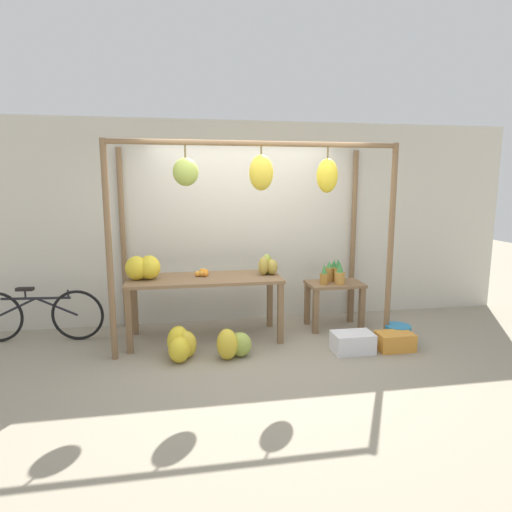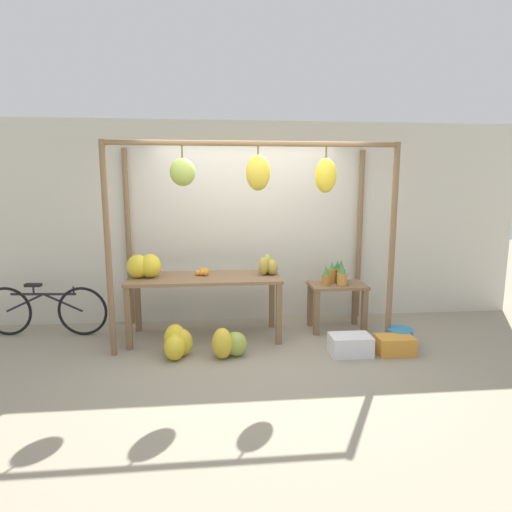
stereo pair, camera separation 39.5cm
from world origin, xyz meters
name	(u,v)px [view 2 (the right image)]	position (x,y,z in m)	size (l,w,h in m)	color
ground_plane	(256,353)	(0.00, 0.00, 0.00)	(20.00, 20.00, 0.00)	gray
shop_wall_back	(246,223)	(0.00, 1.36, 1.40)	(8.00, 0.08, 2.80)	beige
stall_awning	(254,199)	(0.01, 0.33, 1.77)	(3.34, 1.31, 2.42)	brown
display_table_main	(205,284)	(-0.59, 0.59, 0.69)	(1.89, 0.75, 0.80)	brown
display_table_side	(337,296)	(1.16, 0.73, 0.47)	(0.74, 0.48, 0.63)	brown
banana_pile_on_table	(144,266)	(-1.32, 0.59, 0.94)	(0.48, 0.35, 0.29)	yellow
orange_pile	(203,272)	(-0.61, 0.66, 0.84)	(0.18, 0.16, 0.09)	orange
pineapple_cluster	(336,274)	(1.16, 0.76, 0.75)	(0.35, 0.41, 0.32)	#A3702D
banana_pile_ground_left	(177,343)	(-0.90, -0.01, 0.16)	(0.35, 0.42, 0.36)	gold
banana_pile_ground_right	(228,344)	(-0.32, -0.08, 0.16)	(0.47, 0.38, 0.35)	#9EB247
fruit_crate_white	(350,345)	(1.08, -0.15, 0.12)	(0.47, 0.31, 0.23)	silver
blue_bucket	(399,337)	(1.76, 0.05, 0.11)	(0.31, 0.31, 0.22)	teal
parked_bicycle	(45,310)	(-2.66, 0.87, 0.34)	(1.62, 0.19, 0.69)	black
papaya_pile	(268,266)	(0.22, 0.63, 0.91)	(0.28, 0.29, 0.25)	#B2993D
fruit_crate_purple	(395,345)	(1.60, -0.17, 0.10)	(0.42, 0.28, 0.21)	orange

